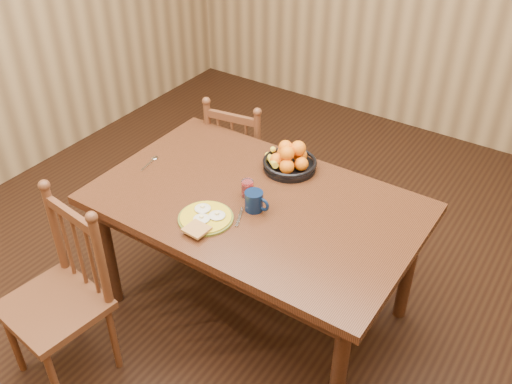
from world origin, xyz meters
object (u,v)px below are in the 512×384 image
Objects in this scene: coffee_mug at (255,201)px; dining_table at (256,214)px; breakfast_plate at (205,218)px; chair_far at (243,161)px; chair_near at (60,299)px; fruit_bowl at (289,160)px.

dining_table is at bearing 119.13° from coffee_mug.
breakfast_plate is (-0.11, -0.26, 0.10)m from dining_table.
chair_near is (-0.00, -1.49, 0.03)m from chair_far.
chair_near is (-0.54, -0.83, -0.20)m from dining_table.
dining_table is 0.36m from fruit_bowl.
breakfast_plate is at bearing -99.56° from fruit_bowl.
dining_table is 5.52× the size of fruit_bowl.
fruit_bowl reaches higher than chair_far.
breakfast_plate is 2.17× the size of coffee_mug.
coffee_mug is 0.46× the size of fruit_bowl.
chair_near is 0.78m from breakfast_plate.
chair_far is at bearing 96.94° from chair_near.
breakfast_plate is at bearing -112.80° from dining_table.
dining_table is 11.98× the size of coffee_mug.
fruit_bowl is at bearing 91.75° from dining_table.
breakfast_plate is 1.00× the size of fruit_bowl.
chair_near reaches higher than breakfast_plate.
fruit_bowl is at bearing 72.38° from chair_near.
fruit_bowl reaches higher than breakfast_plate.
chair_near is 1.33m from fruit_bowl.
chair_far is 6.70× the size of coffee_mug.
fruit_bowl is (0.53, -0.32, 0.37)m from chair_far.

